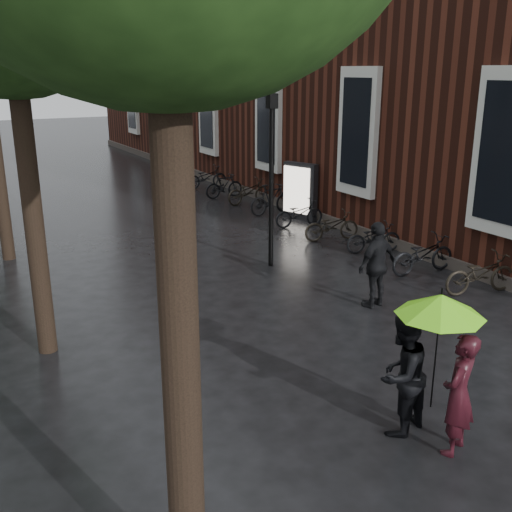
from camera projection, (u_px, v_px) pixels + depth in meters
brick_building at (322, 38)px, 25.92m from camera, size 10.20×33.20×12.00m
person_burgundy at (459, 394)px, 7.52m from camera, size 0.71×0.60×1.64m
person_black at (402, 374)px, 7.94m from camera, size 0.97×0.84×1.71m
lime_umbrella at (441, 305)px, 7.31m from camera, size 1.11×1.11×1.64m
pedestrian_walking at (377, 265)px, 12.22m from camera, size 1.12×0.63×1.81m
parked_bicycles at (301, 211)px, 18.73m from camera, size 2.06×14.80×1.04m
ad_lightbox at (300, 191)px, 19.47m from camera, size 0.28×1.22×1.84m
lamp_post at (271, 164)px, 14.32m from camera, size 0.22×0.22×4.19m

